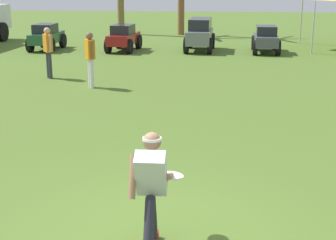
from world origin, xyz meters
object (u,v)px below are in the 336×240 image
parked_car_slot_a (46,36)px  frisbee_thrower (151,188)px  teammate_midfield (90,55)px  frisbee_in_flight (172,175)px  parked_car_slot_d (266,39)px  teammate_near_sideline (48,48)px  parked_car_slot_c (200,34)px  parked_car_slot_b (124,37)px

parked_car_slot_a → frisbee_thrower: bearing=-68.0°
teammate_midfield → parked_car_slot_a: (-3.68, 7.33, -0.38)m
frisbee_in_flight → parked_car_slot_d: bearing=80.8°
frisbee_thrower → frisbee_in_flight: size_ratio=3.71×
teammate_midfield → parked_car_slot_d: size_ratio=0.70×
teammate_near_sideline → parked_car_slot_a: 6.47m
frisbee_thrower → parked_car_slot_a: frisbee_thrower is taller
parked_car_slot_c → teammate_near_sideline: bearing=-124.7°
frisbee_in_flight → parked_car_slot_b: 15.93m
frisbee_in_flight → parked_car_slot_c: size_ratio=0.15×
parked_car_slot_b → teammate_midfield: bearing=-87.2°
frisbee_in_flight → parked_car_slot_c: bearing=90.6°
teammate_midfield → frisbee_thrower: bearing=-72.2°
frisbee_thrower → frisbee_in_flight: bearing=68.5°
parked_car_slot_d → frisbee_in_flight: bearing=-99.2°
parked_car_slot_a → parked_car_slot_d: bearing=0.1°
frisbee_in_flight → parked_car_slot_a: parked_car_slot_a is taller
parked_car_slot_d → teammate_near_sideline: bearing=-139.4°
parked_car_slot_d → teammate_midfield: bearing=-127.0°
frisbee_in_flight → teammate_midfield: (-3.01, 8.29, 0.19)m
parked_car_slot_b → parked_car_slot_d: size_ratio=1.02×
parked_car_slot_b → teammate_near_sideline: bearing=-101.7°
parked_car_slot_b → parked_car_slot_d: bearing=0.6°
teammate_near_sideline → parked_car_slot_b: bearing=78.3°
teammate_near_sideline → parked_car_slot_c: (4.44, 6.41, -0.22)m
frisbee_in_flight → parked_car_slot_a: size_ratio=0.17×
frisbee_in_flight → parked_car_slot_b: parked_car_slot_b is taller
parked_car_slot_c → teammate_midfield: bearing=-110.4°
parked_car_slot_b → parked_car_slot_c: bearing=6.3°
parked_car_slot_c → parked_car_slot_b: bearing=-173.7°
parked_car_slot_a → teammate_near_sideline: bearing=-71.2°
teammate_midfield → parked_car_slot_b: (-0.35, 7.28, -0.38)m
teammate_midfield → parked_car_slot_c: 8.14m
frisbee_thrower → parked_car_slot_a: (-6.50, 16.12, -0.23)m
parked_car_slot_a → parked_car_slot_c: 6.53m
parked_car_slot_c → parked_car_slot_d: size_ratio=1.10×
frisbee_in_flight → parked_car_slot_d: parked_car_slot_d is taller
frisbee_thrower → frisbee_in_flight: frisbee_thrower is taller
parked_car_slot_a → parked_car_slot_d: size_ratio=1.00×
frisbee_thrower → parked_car_slot_c: (0.02, 16.42, -0.07)m
parked_car_slot_a → parked_car_slot_d: same height
frisbee_in_flight → parked_car_slot_b: (-3.36, 15.57, -0.18)m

